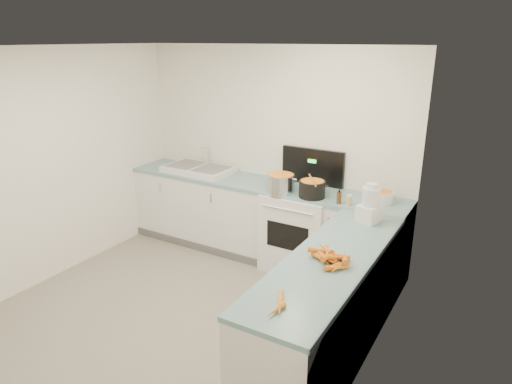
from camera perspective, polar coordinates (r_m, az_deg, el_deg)
The scene contains 19 objects.
floor at distance 4.56m, azimuth -10.72°, elevation -15.92°, with size 3.50×4.00×0.00m, color gray, non-canonical shape.
ceiling at distance 3.77m, azimuth -13.10°, elevation 17.24°, with size 3.50×4.00×0.00m, color white, non-canonical shape.
wall_back at distance 5.56m, azimuth 2.04°, elevation 5.03°, with size 3.50×2.50×0.00m, color white, non-canonical shape.
wall_left at distance 5.29m, azimuth -26.10°, elevation 2.36°, with size 4.00×2.50×0.00m, color white, non-canonical shape.
wall_right at distance 3.16m, azimuth 12.74°, elevation -6.39°, with size 4.00×2.50×0.00m, color white, non-canonical shape.
counter_back at distance 5.55m, azimuth 0.47°, elevation -3.44°, with size 3.50×0.62×0.94m.
counter_right at distance 3.87m, azimuth 8.99°, elevation -14.32°, with size 0.62×2.20×0.94m.
stove at distance 5.31m, azimuth 5.55°, elevation -4.57°, with size 0.76×0.65×1.36m.
sink at distance 5.87m, azimuth -7.16°, elevation 2.87°, with size 0.86×0.52×0.31m.
steel_pot at distance 5.04m, azimuth 3.11°, elevation 0.98°, with size 0.31×0.31×0.23m, color silver.
black_pot at distance 4.92m, azimuth 7.02°, elevation 0.26°, with size 0.28×0.28×0.20m, color black.
wooden_spoon at distance 4.88m, azimuth 7.07°, elevation 1.49°, with size 0.02×0.02×0.43m, color #AD7A47.
mixing_bowl at distance 4.91m, azimuth 15.30°, elevation -0.57°, with size 0.26×0.26×0.12m, color white.
extract_bottle at distance 4.77m, azimuth 10.33°, elevation -0.74°, with size 0.05×0.05×0.12m, color #593319.
spice_jar at distance 4.74m, azimuth 11.56°, elevation -1.12°, with size 0.06×0.06×0.10m, color #E5B266.
food_processor at distance 4.35m, azimuth 14.09°, elevation -1.62°, with size 0.23×0.26×0.37m.
carrot_pile at distance 3.56m, azimuth 9.36°, elevation -8.06°, with size 0.41×0.35×0.09m.
peeled_carrots at distance 2.99m, azimuth 2.87°, elevation -13.88°, with size 0.14×0.30×0.04m.
peelings at distance 5.98m, azimuth -8.84°, elevation 3.48°, with size 0.22×0.30×0.01m.
Camera 1 is at (2.56, -2.76, 2.57)m, focal length 32.00 mm.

